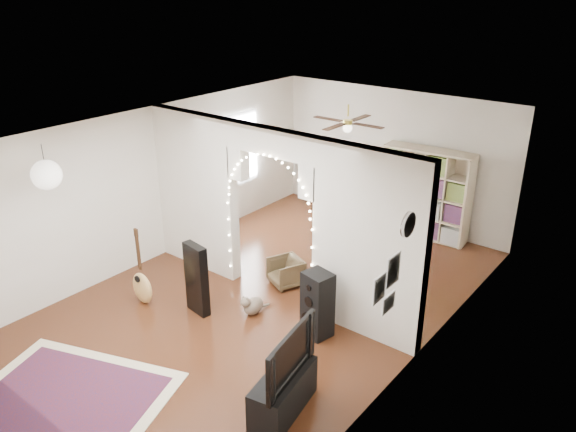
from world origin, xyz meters
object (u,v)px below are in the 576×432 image
Objects in this scene: dining_chair_left at (286,272)px; floor_speaker at (317,305)px; dining_chair_right at (350,257)px; bookcase at (426,193)px; media_console at (283,393)px; dining_table at (352,222)px; acoustic_guitar at (141,276)px.

floor_speaker is at bearing -10.58° from dining_chair_left.
dining_chair_right is (-0.65, 1.89, -0.23)m from floor_speaker.
bookcase reaches higher than floor_speaker.
floor_speaker is at bearing -61.56° from dining_chair_right.
dining_chair_right is at bearing 99.53° from media_console.
floor_speaker is 1.93× the size of dining_chair_left.
bookcase reaches higher than dining_chair_right.
media_console is 5.56m from bookcase.
bookcase is at bearing 90.07° from dining_chair_right.
dining_table is 2.37× the size of dining_chair_right.
media_console is 0.58× the size of bookcase.
dining_chair_left is (-0.31, -1.50, -0.45)m from dining_table.
dining_chair_right is (-1.22, 3.37, 0.00)m from media_console.
floor_speaker reaches higher than dining_table.
floor_speaker is at bearing -59.05° from dining_table.
acoustic_guitar is 1.07× the size of media_console.
dining_table reaches higher than media_console.
dining_chair_right is at bearing 54.58° from acoustic_guitar.
acoustic_guitar is 0.81× the size of dining_table.
floor_speaker reaches higher than dining_chair_right.
floor_speaker is 0.56× the size of bookcase.
acoustic_guitar is at bearing 160.60° from media_console.
dining_table reaches higher than dining_chair_left.
acoustic_guitar is 5.48m from bookcase.
media_console is 0.76× the size of dining_table.
floor_speaker is 2.51m from dining_table.
floor_speaker is 1.49m from dining_chair_left.
bookcase is at bearing 63.93° from acoustic_guitar.
floor_speaker is 1.75× the size of dining_chair_right.
bookcase reaches higher than dining_table.
dining_chair_right is at bearing -103.80° from bookcase.
dining_table is 0.67m from dining_chair_right.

